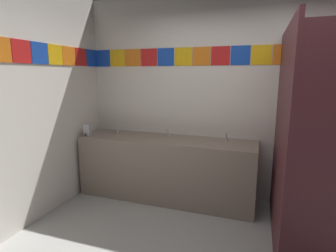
# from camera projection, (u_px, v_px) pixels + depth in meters

# --- Properties ---
(wall_back) EXTENTS (4.25, 0.09, 2.74)m
(wall_back) POSITION_uv_depth(u_px,v_px,m) (239.00, 98.00, 3.51)
(wall_back) COLOR silver
(wall_back) RESTS_ON ground_plane
(wall_side) EXTENTS (0.09, 3.21, 2.74)m
(wall_side) POSITION_uv_depth(u_px,v_px,m) (3.00, 106.00, 2.67)
(wall_side) COLOR silver
(wall_side) RESTS_ON ground_plane
(vanity_counter) EXTENTS (2.36, 0.61, 0.84)m
(vanity_counter) POSITION_uv_depth(u_px,v_px,m) (166.00, 168.00, 3.66)
(vanity_counter) COLOR gray
(vanity_counter) RESTS_ON ground_plane
(faucet_left) EXTENTS (0.04, 0.10, 0.14)m
(faucet_left) POSITION_uv_depth(u_px,v_px,m) (117.00, 130.00, 3.90)
(faucet_left) COLOR silver
(faucet_left) RESTS_ON vanity_counter
(faucet_center) EXTENTS (0.04, 0.10, 0.14)m
(faucet_center) POSITION_uv_depth(u_px,v_px,m) (168.00, 133.00, 3.65)
(faucet_center) COLOR silver
(faucet_center) RESTS_ON vanity_counter
(faucet_right) EXTENTS (0.04, 0.10, 0.14)m
(faucet_right) POSITION_uv_depth(u_px,v_px,m) (227.00, 138.00, 3.40)
(faucet_right) COLOR silver
(faucet_right) RESTS_ON vanity_counter
(soap_dispenser) EXTENTS (0.09, 0.09, 0.16)m
(soap_dispenser) POSITION_uv_depth(u_px,v_px,m) (87.00, 130.00, 3.74)
(soap_dispenser) COLOR #B7BABF
(soap_dispenser) RESTS_ON vanity_counter
(stall_divider) EXTENTS (0.92, 1.53, 2.14)m
(stall_divider) POSITION_uv_depth(u_px,v_px,m) (303.00, 145.00, 2.37)
(stall_divider) COLOR #471E23
(stall_divider) RESTS_ON ground_plane
(toilet) EXTENTS (0.39, 0.49, 0.74)m
(toilet) POSITION_uv_depth(u_px,v_px,m) (327.00, 200.00, 2.98)
(toilet) COLOR white
(toilet) RESTS_ON ground_plane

